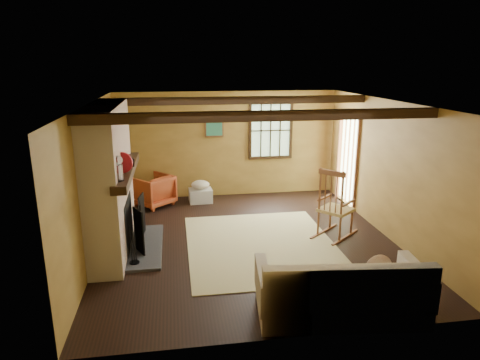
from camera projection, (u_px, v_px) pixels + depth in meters
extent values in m
plane|color=black|center=(248.00, 241.00, 7.48)|extent=(5.50, 5.50, 0.00)
cube|color=#AE883D|center=(227.00, 144.00, 9.77)|extent=(5.00, 0.02, 2.40)
cube|color=#AE883D|center=(292.00, 240.00, 4.54)|extent=(5.00, 0.02, 2.40)
cube|color=#AE883D|center=(93.00, 181.00, 6.79)|extent=(0.02, 5.50, 2.40)
cube|color=#AE883D|center=(388.00, 169.00, 7.53)|extent=(0.02, 5.50, 2.40)
cube|color=silver|center=(248.00, 102.00, 6.83)|extent=(5.00, 5.50, 0.02)
cube|color=#311D10|center=(264.00, 116.00, 5.71)|extent=(5.00, 0.12, 0.14)
cube|color=#311D10|center=(237.00, 100.00, 8.00)|extent=(5.00, 0.12, 0.14)
cube|color=#311D10|center=(271.00, 131.00, 9.81)|extent=(1.02, 0.06, 1.32)
cube|color=#A2C596|center=(270.00, 130.00, 9.84)|extent=(0.90, 0.01, 1.20)
cube|color=#311D10|center=(271.00, 131.00, 9.82)|extent=(0.90, 0.03, 0.02)
cube|color=brown|center=(347.00, 159.00, 9.19)|extent=(0.06, 1.00, 2.06)
cube|color=#A2C596|center=(349.00, 159.00, 9.20)|extent=(0.01, 0.80, 1.85)
cube|color=brown|center=(214.00, 128.00, 9.59)|extent=(0.42, 0.03, 0.42)
cube|color=#26746F|center=(214.00, 128.00, 9.58)|extent=(0.36, 0.01, 0.36)
cube|color=#96523A|center=(109.00, 180.00, 6.82)|extent=(0.50, 2.20, 2.40)
cube|color=black|center=(118.00, 224.00, 7.03)|extent=(0.38, 1.00, 0.85)
cube|color=#393A3F|center=(146.00, 246.00, 7.21)|extent=(0.55, 1.80, 0.05)
cube|color=#311D10|center=(127.00, 171.00, 6.82)|extent=(0.22, 2.30, 0.12)
cube|color=black|center=(139.00, 231.00, 6.84)|extent=(0.18, 0.34, 0.73)
cube|color=black|center=(140.00, 222.00, 7.20)|extent=(0.08, 0.37, 0.73)
cube|color=black|center=(142.00, 215.00, 7.56)|extent=(0.08, 0.36, 0.73)
cylinder|color=black|center=(134.00, 262.00, 6.55)|extent=(0.15, 0.15, 0.02)
cylinder|color=black|center=(131.00, 245.00, 6.44)|extent=(0.01, 0.01, 0.61)
cylinder|color=black|center=(133.00, 245.00, 6.48)|extent=(0.01, 0.01, 0.61)
cylinder|color=black|center=(135.00, 244.00, 6.51)|extent=(0.01, 0.01, 0.61)
cylinder|color=white|center=(119.00, 173.00, 5.98)|extent=(0.11, 0.11, 0.24)
sphere|color=white|center=(118.00, 160.00, 5.93)|extent=(0.13, 0.13, 0.13)
cylinder|color=#A2121B|center=(123.00, 163.00, 6.41)|extent=(0.31, 0.12, 0.32)
cube|color=black|center=(126.00, 163.00, 6.83)|extent=(0.27, 0.22, 0.13)
cylinder|color=#311D10|center=(128.00, 158.00, 7.20)|extent=(0.07, 0.07, 0.09)
cylinder|color=#311D10|center=(129.00, 157.00, 7.32)|extent=(0.08, 0.08, 0.09)
cube|color=beige|center=(261.00, 245.00, 7.32)|extent=(2.50, 3.00, 0.01)
cube|color=tan|center=(336.00, 210.00, 7.61)|extent=(0.71, 0.71, 0.05)
cube|color=brown|center=(332.00, 173.00, 7.26)|extent=(0.36, 0.41, 0.09)
cylinder|color=brown|center=(351.00, 222.00, 7.69)|extent=(0.04, 0.04, 0.47)
cylinder|color=brown|center=(330.00, 216.00, 7.96)|extent=(0.04, 0.04, 0.47)
cylinder|color=brown|center=(340.00, 229.00, 7.38)|extent=(0.04, 0.04, 0.47)
cylinder|color=brown|center=(318.00, 223.00, 7.65)|extent=(0.04, 0.04, 0.47)
cylinder|color=brown|center=(342.00, 195.00, 7.21)|extent=(0.04, 0.04, 0.81)
cylinder|color=brown|center=(320.00, 190.00, 7.49)|extent=(0.04, 0.04, 0.81)
cylinder|color=brown|center=(336.00, 195.00, 7.29)|extent=(0.02, 0.02, 0.67)
cylinder|color=brown|center=(331.00, 194.00, 7.36)|extent=(0.02, 0.02, 0.67)
cylinder|color=brown|center=(325.00, 192.00, 7.42)|extent=(0.02, 0.02, 0.67)
cube|color=brown|center=(349.00, 203.00, 7.41)|extent=(0.37, 0.32, 0.03)
cube|color=brown|center=(325.00, 197.00, 7.71)|extent=(0.37, 0.32, 0.03)
cube|color=brown|center=(345.00, 237.00, 7.60)|extent=(0.73, 0.62, 0.03)
cube|color=brown|center=(324.00, 231.00, 7.87)|extent=(0.73, 0.62, 0.03)
cube|color=beige|center=(339.00, 297.00, 5.29)|extent=(2.09, 1.12, 0.44)
cube|color=beige|center=(350.00, 289.00, 4.84)|extent=(2.01, 0.37, 0.55)
cube|color=beige|center=(263.00, 284.00, 5.20)|extent=(0.24, 0.91, 0.40)
cube|color=beige|center=(416.00, 281.00, 5.28)|extent=(0.24, 0.91, 0.40)
ellipsoid|color=beige|center=(379.00, 268.00, 5.32)|extent=(0.37, 0.17, 0.36)
cylinder|color=brown|center=(139.00, 200.00, 9.51)|extent=(0.42, 0.13, 0.13)
cylinder|color=brown|center=(145.00, 199.00, 9.53)|extent=(0.42, 0.13, 0.13)
cylinder|color=brown|center=(151.00, 199.00, 9.55)|extent=(0.42, 0.13, 0.13)
cylinder|color=brown|center=(138.00, 194.00, 9.48)|extent=(0.42, 0.13, 0.13)
cylinder|color=brown|center=(145.00, 194.00, 9.50)|extent=(0.42, 0.13, 0.13)
cylinder|color=brown|center=(151.00, 194.00, 9.52)|extent=(0.42, 0.13, 0.13)
cube|color=silver|center=(201.00, 196.00, 9.52)|extent=(0.52, 0.41, 0.30)
ellipsoid|color=beige|center=(200.00, 185.00, 9.45)|extent=(0.46, 0.40, 0.20)
imported|color=#BF6026|center=(153.00, 190.00, 9.24)|extent=(1.04, 1.04, 0.68)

